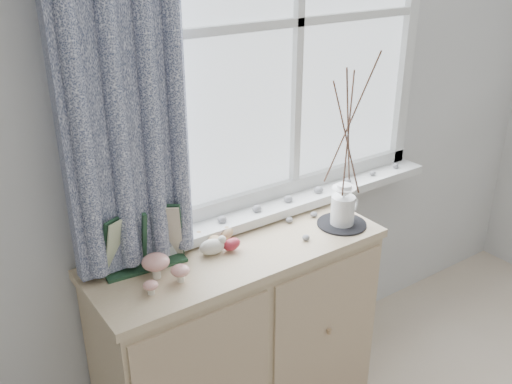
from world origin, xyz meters
TOP-DOWN VIEW (x-y plane):
  - sideboard at (-0.15, 1.75)m, footprint 1.20×0.45m
  - botanical_book at (-0.51, 1.81)m, footprint 0.36×0.16m
  - toadstool_cluster at (-0.50, 1.72)m, footprint 0.18×0.16m
  - wooden_eggs at (-0.20, 1.83)m, footprint 0.17×0.17m
  - songbird_figurine at (-0.26, 1.78)m, footprint 0.15×0.09m
  - crocheted_doily at (0.32, 1.67)m, footprint 0.21×0.21m
  - twig_pitcher at (0.32, 1.67)m, footprint 0.31×0.31m
  - sideboard_pebbles at (0.18, 1.76)m, footprint 0.33×0.23m

SIDE VIEW (x-z plane):
  - sideboard at x=-0.15m, z-range 0.00..0.85m
  - crocheted_doily at x=0.32m, z-range 0.85..0.86m
  - sideboard_pebbles at x=0.18m, z-range 0.85..0.87m
  - wooden_eggs at x=-0.20m, z-range 0.84..0.91m
  - songbird_figurine at x=-0.26m, z-range 0.85..0.92m
  - toadstool_cluster at x=-0.50m, z-range 0.86..0.95m
  - botanical_book at x=-0.51m, z-range 0.85..1.10m
  - twig_pitcher at x=0.32m, z-range 0.91..1.66m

